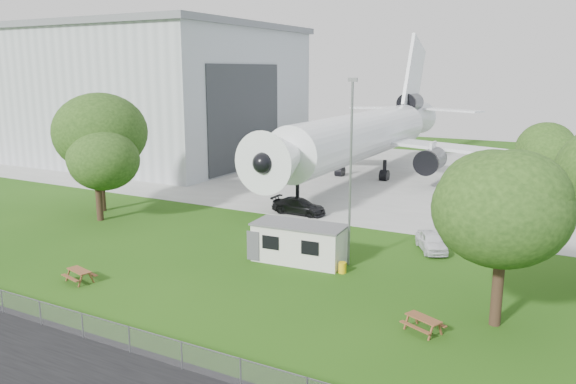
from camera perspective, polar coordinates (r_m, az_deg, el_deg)
The scene contains 16 objects.
ground at distance 36.45m, azimuth -9.86°, elevation -8.10°, with size 160.00×160.00×0.00m, color #2F5C15.
asphalt_strip at distance 28.37m, azimuth -26.90°, elevation -15.48°, with size 120.00×8.00×0.02m, color black.
concrete_apron at distance 69.25m, azimuth 9.92°, elevation 1.67°, with size 120.00×46.00×0.03m, color #B7B7B2.
hangar at distance 86.39m, azimuth -15.26°, elevation 9.79°, with size 43.00×31.00×18.55m.
airliner at distance 67.14m, azimuth 7.87°, elevation 5.94°, with size 46.36×47.73×17.69m.
site_cabin at distance 37.54m, azimuth 1.15°, elevation -5.19°, with size 6.84×3.12×2.62m.
picnic_west at distance 36.76m, azimuth -20.37°, elevation -8.54°, with size 1.80×1.50×0.76m, color brown, non-canonical shape.
picnic_east at distance 29.17m, azimuth 13.52°, elevation -13.65°, with size 1.80×1.50×0.76m, color brown, non-canonical shape.
fence at distance 30.21m, azimuth -21.34°, elevation -13.25°, with size 58.00×0.04×1.30m, color gray.
lamp_mast at distance 36.01m, azimuth 6.36°, elevation 1.68°, with size 0.16×0.16×12.00m, color slate.
tree_west_big at distance 52.81m, azimuth -18.76°, elevation 5.65°, with size 8.29×8.29×11.22m.
tree_west_small at distance 49.70m, azimuth -18.88°, elevation 2.75°, with size 6.38×6.38×8.10m.
tree_east_front at distance 28.96m, azimuth 21.16°, elevation -0.98°, with size 6.93×6.93×9.84m.
tree_far_apron at distance 57.18m, azimuth 25.05°, elevation 3.78°, with size 5.40×5.40×7.97m.
car_ne_hatch at distance 41.18m, azimuth 14.36°, elevation -4.90°, with size 1.61×4.01×1.37m, color white.
car_apron_van at distance 49.91m, azimuth 1.11°, elevation -1.45°, with size 2.01×4.95×1.44m, color black.
Camera 1 is at (21.45, -26.62, 12.62)m, focal length 35.00 mm.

